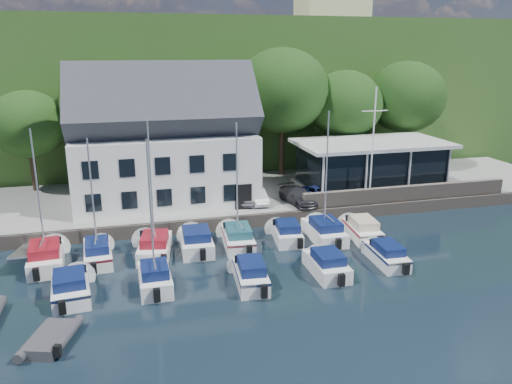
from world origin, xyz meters
TOP-DOWN VIEW (x-y plane):
  - ground at (0.00, 0.00)m, footprint 180.00×180.00m
  - quay at (0.00, 17.50)m, footprint 60.00×13.00m
  - quay_face at (0.00, 11.00)m, footprint 60.00×0.30m
  - hillside at (0.00, 62.00)m, footprint 160.00×75.00m
  - field_patch at (8.00, 70.00)m, footprint 50.00×30.00m
  - harbor_building at (-7.00, 16.50)m, footprint 14.40×8.20m
  - club_pavilion at (11.00, 16.00)m, footprint 13.20×7.20m
  - seawall at (12.00, 11.40)m, footprint 18.00×0.50m
  - gangway at (-16.50, 9.00)m, footprint 1.20×6.00m
  - car_silver at (-0.82, 13.97)m, footprint 2.54×3.81m
  - car_white at (-0.01, 13.72)m, footprint 1.32×3.41m
  - car_dgrey at (3.07, 12.84)m, footprint 2.51×4.54m
  - car_blue at (5.09, 13.31)m, footprint 2.34×3.68m
  - flagpole at (8.92, 11.97)m, footprint 2.19×0.20m
  - tree_0 at (-17.86, 22.41)m, footprint 6.33×6.33m
  - tree_1 at (-11.39, 22.67)m, footprint 7.89×7.89m
  - tree_2 at (-2.05, 21.33)m, footprint 7.80×7.80m
  - tree_3 at (4.76, 22.54)m, footprint 8.86×8.86m
  - tree_4 at (11.00, 21.94)m, footprint 7.31×7.31m
  - tree_5 at (17.72, 22.09)m, footprint 7.90×7.90m
  - boat_r1_0 at (-15.24, 7.61)m, footprint 2.76×6.71m
  - boat_r1_1 at (-12.18, 7.59)m, footprint 2.19×6.18m
  - boat_r1_2 at (-8.62, 7.56)m, footprint 3.10×6.24m
  - boat_r1_3 at (-5.90, 7.73)m, footprint 2.49×5.93m
  - boat_r1_4 at (-3.03, 7.87)m, footprint 2.59×6.52m
  - boat_r1_5 at (0.49, 7.82)m, footprint 2.59×5.50m
  - boat_r1_6 at (3.12, 7.40)m, footprint 2.25×6.34m
  - boat_r1_7 at (5.85, 7.09)m, footprint 2.55×6.30m
  - boat_r2_0 at (-13.41, 2.94)m, footprint 2.65×5.86m
  - boat_r2_1 at (-8.94, 2.85)m, footprint 1.97×5.27m
  - boat_r2_2 at (-3.62, 2.02)m, footprint 2.30×5.94m
  - boat_r2_3 at (1.12, 2.16)m, footprint 2.05×5.52m
  - boat_r2_4 at (5.33, 2.67)m, footprint 2.03×5.81m
  - dinghy_1 at (-13.93, -1.54)m, footprint 2.82×3.63m

SIDE VIEW (x-z plane):
  - ground at x=0.00m, z-range 0.00..0.00m
  - gangway at x=-16.50m, z-range -0.70..0.70m
  - dinghy_1 at x=-13.93m, z-range 0.00..0.74m
  - quay at x=0.00m, z-range 0.00..1.00m
  - quay_face at x=0.00m, z-range 0.00..1.00m
  - boat_r2_4 at x=5.33m, z-range 0.00..1.38m
  - boat_r1_5 at x=0.49m, z-range 0.00..1.43m
  - boat_r2_3 at x=1.12m, z-range 0.00..1.46m
  - boat_r1_7 at x=5.85m, z-range 0.00..1.48m
  - boat_r2_0 at x=-13.41m, z-range 0.00..1.49m
  - boat_r2_2 at x=-3.62m, z-range 0.00..1.51m
  - boat_r1_3 at x=-5.90m, z-range 0.00..1.56m
  - car_white at x=-0.01m, z-range 1.00..2.11m
  - car_blue at x=5.09m, z-range 1.00..2.17m
  - seawall at x=12.00m, z-range 1.00..2.20m
  - car_silver at x=-0.82m, z-range 1.00..2.21m
  - car_dgrey at x=3.07m, z-range 1.00..2.25m
  - club_pavilion at x=11.00m, z-range 1.00..5.10m
  - boat_r1_1 at x=-12.18m, z-range 0.00..8.73m
  - boat_r1_4 at x=-3.03m, z-range 0.00..8.75m
  - boat_r1_6 at x=3.12m, z-range 0.00..9.26m
  - boat_r1_2 at x=-8.62m, z-range 0.00..9.27m
  - boat_r2_1 at x=-8.94m, z-range 0.00..9.36m
  - boat_r1_0 at x=-15.24m, z-range 0.00..9.53m
  - tree_0 at x=-17.86m, z-range 1.00..9.65m
  - harbor_building at x=-7.00m, z-range 1.00..9.70m
  - flagpole at x=8.92m, z-range 1.00..10.14m
  - tree_4 at x=11.00m, z-range 1.00..10.99m
  - tree_2 at x=-2.05m, z-range 1.00..11.66m
  - tree_1 at x=-11.39m, z-range 1.00..11.79m
  - tree_5 at x=17.72m, z-range 1.00..11.80m
  - tree_3 at x=4.76m, z-range 1.00..13.11m
  - hillside at x=0.00m, z-range 0.00..16.00m
  - field_patch at x=8.00m, z-range 16.00..16.30m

